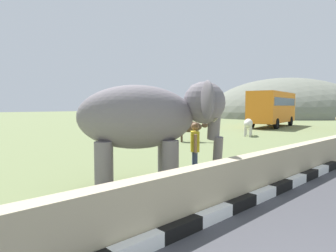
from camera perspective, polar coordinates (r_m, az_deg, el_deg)
The scene contains 8 objects.
striped_curb at distance 4.82m, azimuth -1.51°, elevation -20.83°, with size 16.20×0.20×0.24m.
barrier_parapet at distance 6.57m, azimuth 12.24°, elevation -10.59°, with size 28.00×0.36×1.00m, color tan.
elephant at distance 7.91m, azimuth -3.52°, elevation 1.53°, with size 3.94×3.61×2.80m.
person_handler at distance 8.60m, azimuth 5.23°, elevation -4.18°, with size 0.53×0.52×1.66m.
bus_orange at distance 31.82m, azimuth 19.60°, elevation 3.60°, with size 9.12×4.17×3.50m.
cow_near at distance 17.53m, azimuth 4.28°, elevation -0.23°, with size 1.63×1.64×1.23m.
cow_mid at distance 21.64m, azimuth 15.30°, elevation 0.43°, with size 1.88×1.21×1.23m.
hill_east at distance 63.97m, azimuth 21.93°, elevation 1.73°, with size 36.51×29.21×15.24m.
Camera 1 is at (-3.29, 0.23, 2.14)m, focal length 31.46 mm.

